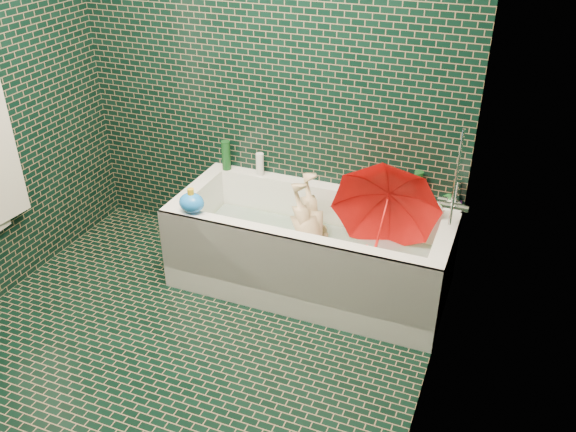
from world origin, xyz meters
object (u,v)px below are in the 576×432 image
at_px(umbrella, 383,219).
at_px(bath_toy, 192,202).
at_px(bathtub, 310,257).
at_px(child, 313,244).
at_px(rubber_duck, 415,197).

relative_size(umbrella, bath_toy, 3.82).
bearing_deg(bath_toy, umbrella, 21.33).
relative_size(bathtub, umbrella, 2.72).
height_order(bathtub, child, bathtub).
height_order(umbrella, rubber_duck, umbrella).
relative_size(umbrella, rubber_duck, 5.08).
bearing_deg(umbrella, rubber_duck, 64.88).
bearing_deg(bath_toy, child, 28.21).
xyz_separation_m(bathtub, umbrella, (0.43, 0.04, 0.34)).
xyz_separation_m(umbrella, rubber_duck, (0.13, 0.27, 0.04)).
bearing_deg(umbrella, bathtub, -174.43).
height_order(bathtub, umbrella, umbrella).
distance_m(umbrella, rubber_duck, 0.31).
xyz_separation_m(rubber_duck, bath_toy, (-1.20, -0.61, 0.02)).
distance_m(bathtub, rubber_duck, 0.75).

